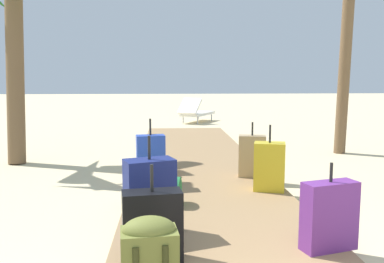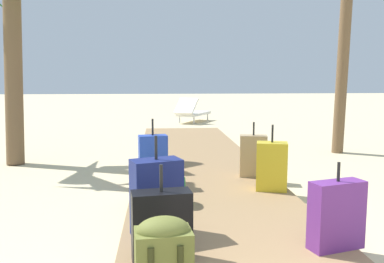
{
  "view_description": "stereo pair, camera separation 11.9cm",
  "coord_description": "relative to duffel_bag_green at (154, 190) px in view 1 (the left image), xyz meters",
  "views": [
    {
      "loc": [
        -0.49,
        -1.27,
        1.4
      ],
      "look_at": [
        -0.08,
        5.23,
        0.55
      ],
      "focal_mm": 38.98,
      "sensor_mm": 36.0,
      "label": 1
    },
    {
      "loc": [
        -0.6,
        -1.26,
        1.4
      ],
      "look_at": [
        -0.08,
        5.23,
        0.55
      ],
      "focal_mm": 38.98,
      "sensor_mm": 36.0,
      "label": 2
    }
  ],
  "objects": [
    {
      "name": "suitcase_tan",
      "position": [
        1.26,
        1.15,
        0.13
      ],
      "size": [
        0.38,
        0.25,
        0.73
      ],
      "color": "tan",
      "rests_on": "boardwalk"
    },
    {
      "name": "suitcase_purple",
      "position": [
        1.37,
        -1.24,
        0.12
      ],
      "size": [
        0.46,
        0.28,
        0.68
      ],
      "color": "#6B2D84",
      "rests_on": "boardwalk"
    },
    {
      "name": "suitcase_navy",
      "position": [
        -0.01,
        -0.84,
        0.17
      ],
      "size": [
        0.46,
        0.35,
        0.84
      ],
      "color": "navy",
      "rests_on": "boardwalk"
    },
    {
      "name": "suitcase_yellow",
      "position": [
        1.33,
        0.46,
        0.13
      ],
      "size": [
        0.4,
        0.32,
        0.78
      ],
      "color": "gold",
      "rests_on": "boardwalk"
    },
    {
      "name": "duffel_bag_green",
      "position": [
        0.0,
        0.0,
        0.0
      ],
      "size": [
        0.58,
        0.38,
        0.41
      ],
      "color": "#237538",
      "rests_on": "boardwalk"
    },
    {
      "name": "boardwalk",
      "position": [
        0.62,
        1.78,
        -0.19
      ],
      "size": [
        1.86,
        9.51,
        0.08
      ],
      "primitive_type": "cube",
      "color": "#9E7A51",
      "rests_on": "ground"
    },
    {
      "name": "suitcase_black",
      "position": [
        0.02,
        -1.37,
        0.11
      ],
      "size": [
        0.44,
        0.25,
        0.71
      ],
      "color": "black",
      "rests_on": "boardwalk"
    },
    {
      "name": "backpack_olive",
      "position": [
        0.03,
        -2.03,
        0.15
      ],
      "size": [
        0.33,
        0.26,
        0.56
      ],
      "color": "olive",
      "rests_on": "boardwalk"
    },
    {
      "name": "suitcase_blue",
      "position": [
        -0.06,
        0.71,
        0.17
      ],
      "size": [
        0.36,
        0.23,
        0.83
      ],
      "color": "#2847B7",
      "rests_on": "boardwalk"
    },
    {
      "name": "lounge_chair",
      "position": [
        1.05,
        8.64,
        0.1
      ],
      "size": [
        1.27,
        1.66,
        0.77
      ],
      "color": "white",
      "rests_on": "ground"
    },
    {
      "name": "backpack_orange",
      "position": [
        -0.11,
        1.36,
        0.13
      ],
      "size": [
        0.3,
        0.22,
        0.53
      ],
      "color": "orange",
      "rests_on": "boardwalk"
    },
    {
      "name": "ground_plane",
      "position": [
        0.62,
        0.83,
        -0.23
      ],
      "size": [
        60.0,
        60.0,
        0.0
      ],
      "primitive_type": "plane",
      "color": "beige"
    }
  ]
}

